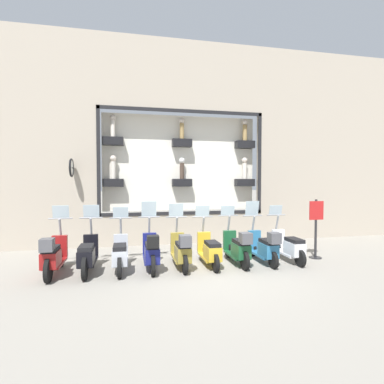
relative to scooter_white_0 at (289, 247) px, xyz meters
name	(u,v)px	position (x,y,z in m)	size (l,w,h in m)	color
ground_plane	(208,272)	(-0.48, 2.52, -0.41)	(120.00, 120.00, 0.00)	gray
building_facade	(182,142)	(3.12, 2.52, 3.30)	(1.22, 36.00, 7.31)	#ADA08E
scooter_white_0	(289,247)	(0.00, 0.00, 0.00)	(1.79, 0.61, 1.53)	black
scooter_teal_1	(265,247)	(-0.06, 0.78, 0.05)	(1.79, 0.60, 1.67)	black
scooter_green_2	(238,248)	(-0.06, 1.56, 0.05)	(1.80, 0.60, 1.54)	black
scooter_yellow_3	(210,251)	(0.00, 2.34, 0.00)	(1.79, 0.61, 1.56)	black
scooter_olive_4	(181,251)	(-0.06, 3.12, 0.06)	(1.80, 0.60, 1.64)	black
scooter_navy_5	(151,251)	(-0.05, 3.89, 0.07)	(1.80, 0.60, 1.71)	black
scooter_silver_6	(120,254)	(0.01, 4.67, 0.02)	(1.80, 0.61, 1.56)	black
scooter_black_7	(88,255)	(0.01, 5.45, 0.03)	(1.81, 0.61, 1.63)	black
scooter_red_8	(53,256)	(-0.05, 6.23, 0.08)	(1.81, 0.61, 1.63)	black
shop_sign_post	(316,226)	(0.16, -0.95, 0.53)	(0.36, 0.45, 1.74)	#232326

